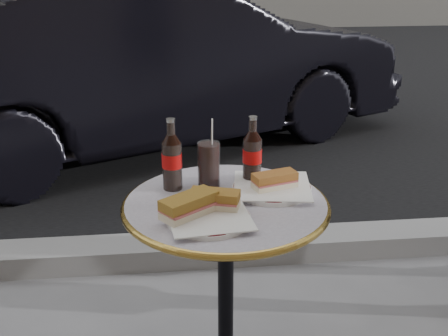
{
  "coord_description": "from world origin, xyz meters",
  "views": [
    {
      "loc": [
        -0.17,
        -1.51,
        1.44
      ],
      "look_at": [
        0.0,
        0.05,
        0.82
      ],
      "focal_mm": 45.0,
      "sensor_mm": 36.0,
      "label": 1
    }
  ],
  "objects": [
    {
      "name": "sandwich_right",
      "position": [
        0.16,
        0.05,
        0.77
      ],
      "size": [
        0.15,
        0.1,
        0.05
      ],
      "primitive_type": "cube",
      "rotation": [
        0.0,
        0.0,
        0.3
      ],
      "color": "#955A25",
      "rests_on": "plate_right"
    },
    {
      "name": "asphalt_road",
      "position": [
        0.0,
        5.0,
        0.0
      ],
      "size": [
        40.0,
        8.0,
        0.0
      ],
      "primitive_type": "cube",
      "color": "black",
      "rests_on": "ground"
    },
    {
      "name": "sandwich_left_a",
      "position": [
        -0.11,
        -0.11,
        0.77
      ],
      "size": [
        0.18,
        0.16,
        0.06
      ],
      "primitive_type": "cube",
      "rotation": [
        0.0,
        0.0,
        0.64
      ],
      "color": "olive",
      "rests_on": "plate_left"
    },
    {
      "name": "cola_bottle_left",
      "position": [
        -0.15,
        0.11,
        0.85
      ],
      "size": [
        0.07,
        0.07,
        0.23
      ],
      "primitive_type": null,
      "rotation": [
        0.0,
        0.0,
        -0.03
      ],
      "color": "black",
      "rests_on": "bistro_table"
    },
    {
      "name": "curb",
      "position": [
        0.0,
        0.9,
        0.05
      ],
      "size": [
        40.0,
        0.2,
        0.12
      ],
      "primitive_type": "cube",
      "color": "gray",
      "rests_on": "ground"
    },
    {
      "name": "bistro_table",
      "position": [
        0.0,
        0.0,
        0.37
      ],
      "size": [
        0.62,
        0.62,
        0.73
      ],
      "primitive_type": null,
      "color": "#BAB2C4",
      "rests_on": "ground"
    },
    {
      "name": "parked_car",
      "position": [
        -0.25,
        2.69,
        0.63
      ],
      "size": [
        2.77,
        4.05,
        1.26
      ],
      "primitive_type": "imported",
      "rotation": [
        0.0,
        0.0,
        1.99
      ],
      "color": "black",
      "rests_on": "ground"
    },
    {
      "name": "cola_bottle_right",
      "position": [
        0.1,
        0.14,
        0.84
      ],
      "size": [
        0.07,
        0.07,
        0.22
      ],
      "primitive_type": null,
      "rotation": [
        0.0,
        0.0,
        0.18
      ],
      "color": "black",
      "rests_on": "bistro_table"
    },
    {
      "name": "plate_left",
      "position": [
        -0.06,
        -0.12,
        0.74
      ],
      "size": [
        0.25,
        0.25,
        0.01
      ],
      "primitive_type": "cylinder",
      "rotation": [
        0.0,
        0.0,
        -0.07
      ],
      "color": "white",
      "rests_on": "bistro_table"
    },
    {
      "name": "sandwich_left_b",
      "position": [
        -0.04,
        -0.07,
        0.77
      ],
      "size": [
        0.15,
        0.1,
        0.05
      ],
      "primitive_type": "cube",
      "rotation": [
        0.0,
        0.0,
        -0.3
      ],
      "color": "#9A6827",
      "rests_on": "plate_left"
    },
    {
      "name": "cola_glass",
      "position": [
        -0.04,
        0.12,
        0.81
      ],
      "size": [
        0.09,
        0.09,
        0.15
      ],
      "primitive_type": "cylinder",
      "rotation": [
        0.0,
        0.0,
        -0.42
      ],
      "color": "black",
      "rests_on": "bistro_table"
    },
    {
      "name": "plate_right",
      "position": [
        0.15,
        0.07,
        0.74
      ],
      "size": [
        0.31,
        0.31,
        0.01
      ],
      "primitive_type": "cylinder",
      "rotation": [
        0.0,
        0.0,
        -0.32
      ],
      "color": "white",
      "rests_on": "bistro_table"
    }
  ]
}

